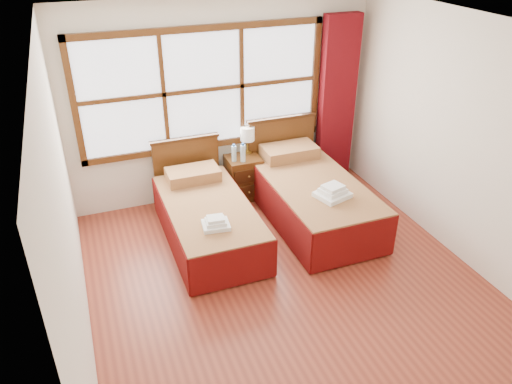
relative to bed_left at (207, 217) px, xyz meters
name	(u,v)px	position (x,y,z in m)	size (l,w,h in m)	color
floor	(291,288)	(0.55, -1.20, -0.28)	(4.50, 4.50, 0.00)	brown
ceiling	(302,31)	(0.55, -1.20, 2.32)	(4.50, 4.50, 0.00)	white
wall_back	(222,102)	(0.55, 1.05, 1.02)	(4.00, 4.00, 0.00)	silver
wall_left	(66,218)	(-1.45, -1.20, 1.02)	(4.50, 4.50, 0.00)	silver
wall_right	(470,146)	(2.55, -1.20, 1.02)	(4.50, 4.50, 0.00)	silver
window	(203,90)	(0.30, 1.01, 1.22)	(3.16, 0.06, 1.56)	white
curtain	(337,100)	(2.15, 0.91, 0.89)	(0.50, 0.16, 2.30)	#670A10
bed_left	(207,217)	(0.00, 0.00, 0.00)	(0.96, 1.98, 0.93)	#3A1D0C
bed_right	(310,195)	(1.35, 0.00, 0.03)	(1.06, 2.08, 1.03)	#3A1D0C
nightstand	(244,177)	(0.74, 0.80, 0.01)	(0.44, 0.44, 0.59)	#4F2B11
towels_left	(216,223)	(-0.05, -0.54, 0.26)	(0.31, 0.28, 0.12)	white
towels_right	(333,192)	(1.37, -0.50, 0.33)	(0.43, 0.40, 0.15)	white
lamp	(247,135)	(0.85, 0.93, 0.57)	(0.19, 0.19, 0.37)	#B5953A
bottle_near	(234,153)	(0.59, 0.74, 0.41)	(0.06, 0.06, 0.24)	#A8CAD9
bottle_far	(243,153)	(0.70, 0.69, 0.42)	(0.07, 0.07, 0.26)	#A8CAD9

